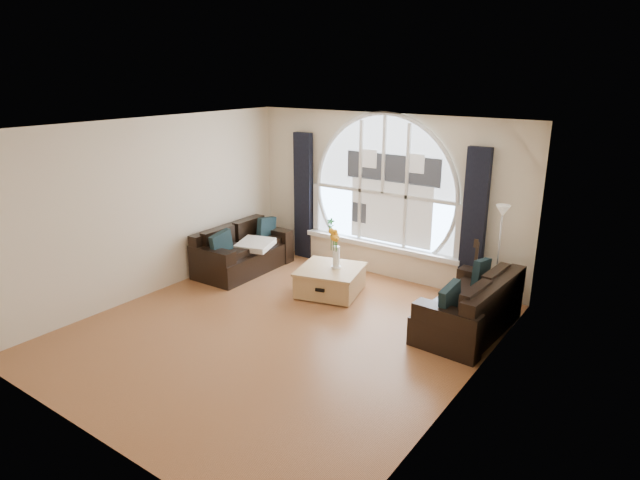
{
  "coord_description": "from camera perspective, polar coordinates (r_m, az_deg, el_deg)",
  "views": [
    {
      "loc": [
        4.24,
        -5.06,
        3.35
      ],
      "look_at": [
        0.0,
        0.9,
        1.05
      ],
      "focal_mm": 30.41,
      "sensor_mm": 36.0,
      "label": 1
    }
  ],
  "objects": [
    {
      "name": "curtain_left",
      "position": [
        9.91,
        -1.75,
        4.61
      ],
      "size": [
        0.35,
        0.12,
        2.3
      ],
      "primitive_type": "cube",
      "color": "black",
      "rests_on": "ground"
    },
    {
      "name": "throw_blanket",
      "position": [
        9.33,
        -6.83,
        -0.46
      ],
      "size": [
        0.68,
        0.68,
        0.1
      ],
      "primitive_type": "cube",
      "rotation": [
        0.0,
        0.0,
        0.27
      ],
      "color": "silver",
      "rests_on": "sofa_left"
    },
    {
      "name": "guitar",
      "position": [
        8.25,
        16.08,
        -3.26
      ],
      "size": [
        0.4,
        0.3,
        1.06
      ],
      "primitive_type": "cube",
      "rotation": [
        0.0,
        0.0,
        0.18
      ],
      "color": "brown",
      "rests_on": "ground"
    },
    {
      "name": "wall_front",
      "position": [
        5.23,
        -24.04,
        -6.67
      ],
      "size": [
        5.0,
        0.01,
        2.7
      ],
      "primitive_type": "cube",
      "color": "beige",
      "rests_on": "ground"
    },
    {
      "name": "neighbor_house",
      "position": [
        8.97,
        7.52,
        5.4
      ],
      "size": [
        1.7,
        0.02,
        1.5
      ],
      "primitive_type": "cube",
      "color": "silver",
      "rests_on": "wall_back"
    },
    {
      "name": "wall_left",
      "position": [
        8.66,
        -17.21,
        3.31
      ],
      "size": [
        0.01,
        5.5,
        2.7
      ],
      "primitive_type": "cube",
      "color": "beige",
      "rests_on": "ground"
    },
    {
      "name": "potted_plant",
      "position": [
        9.7,
        1.15,
        1.51
      ],
      "size": [
        0.17,
        0.14,
        0.27
      ],
      "primitive_type": "imported",
      "rotation": [
        0.0,
        0.0,
        0.31
      ],
      "color": "#1E6023",
      "rests_on": "window_sill"
    },
    {
      "name": "window_frame",
      "position": [
        9.0,
        6.66,
        6.29
      ],
      "size": [
        2.76,
        0.08,
        2.15
      ],
      "primitive_type": "cube",
      "color": "white",
      "rests_on": "wall_back"
    },
    {
      "name": "sofa_left",
      "position": [
        9.48,
        -8.07,
        -0.87
      ],
      "size": [
        0.9,
        1.74,
        0.77
      ],
      "primitive_type": "cube",
      "rotation": [
        0.0,
        0.0,
        0.02
      ],
      "color": "black",
      "rests_on": "ground"
    },
    {
      "name": "wall_right",
      "position": [
        5.71,
        15.42,
        -3.7
      ],
      "size": [
        0.01,
        5.5,
        2.7
      ],
      "primitive_type": "cube",
      "color": "beige",
      "rests_on": "ground"
    },
    {
      "name": "wall_back",
      "position": [
        9.11,
        6.78,
        4.65
      ],
      "size": [
        5.0,
        0.01,
        2.7
      ],
      "primitive_type": "cube",
      "color": "beige",
      "rests_on": "ground"
    },
    {
      "name": "curtain_right",
      "position": [
        8.43,
        15.89,
        1.63
      ],
      "size": [
        0.35,
        0.12,
        2.3
      ],
      "primitive_type": "cube",
      "color": "black",
      "rests_on": "ground"
    },
    {
      "name": "coffee_chest",
      "position": [
        8.47,
        1.09,
        -4.17
      ],
      "size": [
        1.14,
        1.14,
        0.46
      ],
      "primitive_type": "cube",
      "rotation": [
        0.0,
        0.0,
        0.26
      ],
      "color": "tan",
      "rests_on": "ground"
    },
    {
      "name": "window_sill",
      "position": [
        9.25,
        6.3,
        -0.54
      ],
      "size": [
        2.9,
        0.22,
        0.08
      ],
      "primitive_type": "cube",
      "color": "white",
      "rests_on": "wall_back"
    },
    {
      "name": "floor_lamp",
      "position": [
        7.99,
        18.2,
        -2.08
      ],
      "size": [
        0.24,
        0.24,
        1.6
      ],
      "primitive_type": "cube",
      "color": "#B2B2B2",
      "rests_on": "ground"
    },
    {
      "name": "vase_flowers",
      "position": [
        8.29,
        1.73,
        -0.4
      ],
      "size": [
        0.24,
        0.24,
        0.7
      ],
      "primitive_type": "cube",
      "color": "white",
      "rests_on": "coffee_chest"
    },
    {
      "name": "ground",
      "position": [
        7.4,
        -4.09,
        -9.5
      ],
      "size": [
        5.0,
        5.5,
        0.01
      ],
      "primitive_type": "cube",
      "color": "brown",
      "rests_on": "ground"
    },
    {
      "name": "attic_slope",
      "position": [
        5.55,
        13.34,
        6.59
      ],
      "size": [
        0.92,
        5.5,
        0.72
      ],
      "primitive_type": "cube",
      "color": "silver",
      "rests_on": "ground"
    },
    {
      "name": "arched_window",
      "position": [
        9.03,
        6.75,
        6.32
      ],
      "size": [
        2.6,
        0.06,
        2.15
      ],
      "primitive_type": "cube",
      "color": "silver",
      "rests_on": "wall_back"
    },
    {
      "name": "sofa_right",
      "position": [
        7.49,
        15.36,
        -6.41
      ],
      "size": [
        0.96,
        1.76,
        0.76
      ],
      "primitive_type": "cube",
      "rotation": [
        0.0,
        0.0,
        -0.06
      ],
      "color": "black",
      "rests_on": "ground"
    },
    {
      "name": "ceiling",
      "position": [
        6.63,
        -4.61,
        11.77
      ],
      "size": [
        5.0,
        5.5,
        0.01
      ],
      "primitive_type": "cube",
      "color": "silver",
      "rests_on": "ground"
    }
  ]
}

